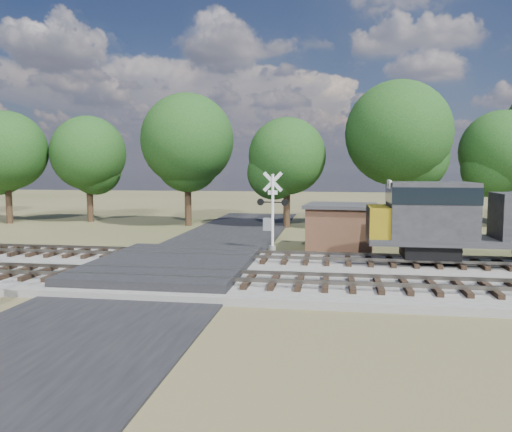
# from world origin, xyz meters

# --- Properties ---
(ground) EXTENTS (160.00, 160.00, 0.00)m
(ground) POSITION_xyz_m (0.00, 0.00, 0.00)
(ground) COLOR #414826
(ground) RESTS_ON ground
(ballast_bed) EXTENTS (140.00, 10.00, 0.30)m
(ballast_bed) POSITION_xyz_m (10.00, 0.50, 0.15)
(ballast_bed) COLOR gray
(ballast_bed) RESTS_ON ground
(road) EXTENTS (7.00, 60.00, 0.08)m
(road) POSITION_xyz_m (0.00, 0.00, 0.04)
(road) COLOR black
(road) RESTS_ON ground
(crossing_panel) EXTENTS (7.00, 9.00, 0.62)m
(crossing_panel) POSITION_xyz_m (0.00, 0.50, 0.32)
(crossing_panel) COLOR #262628
(crossing_panel) RESTS_ON ground
(track_near) EXTENTS (140.00, 2.60, 0.33)m
(track_near) POSITION_xyz_m (3.12, -2.00, 0.41)
(track_near) COLOR black
(track_near) RESTS_ON ballast_bed
(track_far) EXTENTS (140.00, 2.60, 0.33)m
(track_far) POSITION_xyz_m (3.12, 3.00, 0.41)
(track_far) COLOR black
(track_far) RESTS_ON ballast_bed
(crossing_signal_far) EXTENTS (1.85, 0.45, 4.59)m
(crossing_signal_far) POSITION_xyz_m (3.73, 7.22, 1.91)
(crossing_signal_far) COLOR silver
(crossing_signal_far) RESTS_ON ground
(equipment_shed) EXTENTS (4.36, 4.36, 2.72)m
(equipment_shed) POSITION_xyz_m (7.71, 8.04, 1.38)
(equipment_shed) COLOR #4C3620
(equipment_shed) RESTS_ON ground
(treeline) EXTENTS (82.15, 12.13, 11.97)m
(treeline) POSITION_xyz_m (7.63, 20.00, 6.80)
(treeline) COLOR black
(treeline) RESTS_ON ground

